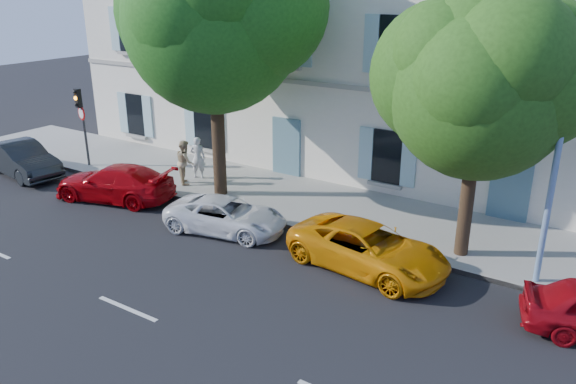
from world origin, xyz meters
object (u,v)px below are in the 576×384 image
Objects in this scene: traffic_light at (81,111)px; road_sign at (83,123)px; car_dark_sedan at (22,159)px; tree_left at (213,23)px; tree_right at (480,90)px; street_lamp at (564,110)px; car_yellow_supercar at (368,248)px; pedestrian_b at (185,162)px; car_red_coupe at (115,183)px; pedestrian_a at (198,158)px; car_white_coupe at (226,215)px.

road_sign is at bearing 78.68° from traffic_light.
car_dark_sedan is 0.45× the size of tree_left.
car_dark_sedan is 18.38m from tree_right.
street_lamp is at bearing -4.11° from tree_left.
car_yellow_supercar is 0.48× the size of tree_left.
car_dark_sedan is at bearing 63.46° from pedestrian_b.
street_lamp is (18.39, -0.36, 2.22)m from traffic_light.
car_dark_sedan is 10.56m from tree_left.
street_lamp reaches higher than car_yellow_supercar.
tree_left is at bearing 175.89° from street_lamp.
pedestrian_b is (1.20, 2.53, 0.35)m from car_red_coupe.
car_red_coupe is 3.51m from pedestrian_a.
tree_left is 11.43m from street_lamp.
car_white_coupe is 0.53× the size of tree_right.
pedestrian_a is 0.75m from pedestrian_b.
car_white_coupe is 0.49× the size of street_lamp.
car_red_coupe is 0.99× the size of car_yellow_supercar.
traffic_light is at bearing -10.30° from pedestrian_a.
pedestrian_b is (5.18, 0.64, -1.55)m from traffic_light.
car_yellow_supercar is at bearing -7.20° from road_sign.
car_yellow_supercar is 9.57m from pedestrian_a.
pedestrian_a is (-9.03, 3.15, 0.36)m from car_yellow_supercar.
tree_left is (8.59, 2.51, 5.60)m from car_dark_sedan.
traffic_light is 5.44m from pedestrian_b.
pedestrian_a is (-1.92, 0.94, -5.31)m from tree_left.
street_lamp reaches higher than car_red_coupe.
street_lamp reaches higher than pedestrian_b.
tree_left reaches higher than street_lamp.
car_red_coupe is 2.82m from pedestrian_b.
tree_right is at bearing -140.14° from pedestrian_b.
traffic_light reaches higher than car_dark_sedan.
tree_right reaches higher than pedestrian_a.
tree_right is at bearing 162.17° from street_lamp.
street_lamp reaches higher than car_dark_sedan.
road_sign is at bearing -130.34° from car_red_coupe.
tree_right is 4.31× the size of pedestrian_b.
tree_left reaches higher than car_red_coupe.
pedestrian_b reaches higher than car_white_coupe.
car_red_coupe reaches higher than car_white_coupe.
car_red_coupe is 1.37× the size of traffic_light.
car_yellow_supercar is (15.71, 0.30, -0.07)m from car_dark_sedan.
road_sign reaches higher than pedestrian_b.
car_dark_sedan is 2.90m from road_sign.
car_dark_sedan is 2.50× the size of pedestrian_b.
pedestrian_a is at bearing -54.73° from car_dark_sedan.
tree_left is 5.62× the size of pedestrian_a.
street_lamp is at bearing 147.07° from pedestrian_a.
car_red_coupe is at bearing 78.81° from car_white_coupe.
traffic_light is at bearing 48.53° from pedestrian_b.
street_lamp is (2.17, -0.70, -0.16)m from tree_right.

